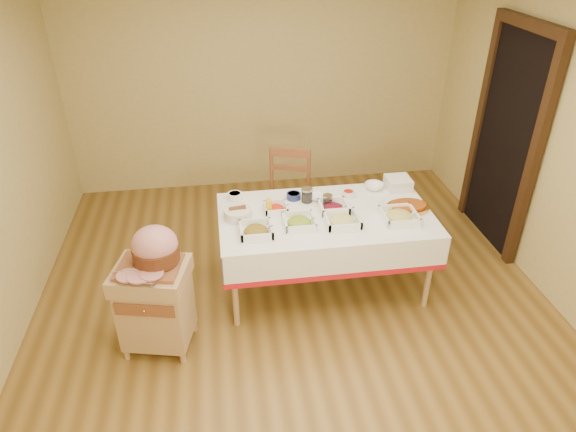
{
  "coord_description": "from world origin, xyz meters",
  "views": [
    {
      "loc": [
        -0.58,
        -3.38,
        2.98
      ],
      "look_at": [
        -0.04,
        0.2,
        0.83
      ],
      "focal_mm": 32.0,
      "sensor_mm": 36.0,
      "label": 1
    }
  ],
  "objects_px": {
    "ham_on_board": "(154,250)",
    "preserve_jar_left": "(307,196)",
    "butcher_cart": "(155,303)",
    "plate_stack": "(398,183)",
    "dining_table": "(325,230)",
    "preserve_jar_right": "(328,201)",
    "brass_platter": "(408,207)",
    "mustard_bottle": "(269,207)",
    "bread_basket": "(238,214)",
    "dining_chair": "(288,198)"
  },
  "relations": [
    {
      "from": "preserve_jar_right",
      "to": "mustard_bottle",
      "type": "relative_size",
      "value": 0.67
    },
    {
      "from": "bread_basket",
      "to": "plate_stack",
      "type": "xyz_separation_m",
      "value": [
        1.51,
        0.32,
        0.01
      ]
    },
    {
      "from": "brass_platter",
      "to": "dining_table",
      "type": "bearing_deg",
      "value": 178.27
    },
    {
      "from": "dining_chair",
      "to": "butcher_cart",
      "type": "bearing_deg",
      "value": -132.13
    },
    {
      "from": "ham_on_board",
      "to": "preserve_jar_left",
      "type": "xyz_separation_m",
      "value": [
        1.26,
        0.76,
        -0.07
      ]
    },
    {
      "from": "plate_stack",
      "to": "dining_table",
      "type": "bearing_deg",
      "value": -154.32
    },
    {
      "from": "butcher_cart",
      "to": "plate_stack",
      "type": "height_order",
      "value": "plate_stack"
    },
    {
      "from": "plate_stack",
      "to": "mustard_bottle",
      "type": "bearing_deg",
      "value": -166.54
    },
    {
      "from": "plate_stack",
      "to": "dining_chair",
      "type": "bearing_deg",
      "value": 156.58
    },
    {
      "from": "preserve_jar_right",
      "to": "plate_stack",
      "type": "bearing_deg",
      "value": 18.37
    },
    {
      "from": "brass_platter",
      "to": "preserve_jar_left",
      "type": "bearing_deg",
      "value": 162.74
    },
    {
      "from": "dining_chair",
      "to": "mustard_bottle",
      "type": "bearing_deg",
      "value": -110.5
    },
    {
      "from": "bread_basket",
      "to": "mustard_bottle",
      "type": "bearing_deg",
      "value": 5.65
    },
    {
      "from": "preserve_jar_left",
      "to": "plate_stack",
      "type": "height_order",
      "value": "preserve_jar_left"
    },
    {
      "from": "dining_table",
      "to": "preserve_jar_right",
      "type": "relative_size",
      "value": 16.45
    },
    {
      "from": "brass_platter",
      "to": "preserve_jar_right",
      "type": "bearing_deg",
      "value": 167.58
    },
    {
      "from": "dining_table",
      "to": "ham_on_board",
      "type": "xyz_separation_m",
      "value": [
        -1.38,
        -0.52,
        0.29
      ]
    },
    {
      "from": "butcher_cart",
      "to": "preserve_jar_left",
      "type": "distance_m",
      "value": 1.58
    },
    {
      "from": "dining_chair",
      "to": "brass_platter",
      "type": "xyz_separation_m",
      "value": [
        0.93,
        -0.81,
        0.28
      ]
    },
    {
      "from": "dining_chair",
      "to": "mustard_bottle",
      "type": "relative_size",
      "value": 5.96
    },
    {
      "from": "mustard_bottle",
      "to": "brass_platter",
      "type": "relative_size",
      "value": 0.43
    },
    {
      "from": "preserve_jar_right",
      "to": "brass_platter",
      "type": "bearing_deg",
      "value": -12.42
    },
    {
      "from": "preserve_jar_left",
      "to": "butcher_cart",
      "type": "bearing_deg",
      "value": -148.66
    },
    {
      "from": "butcher_cart",
      "to": "preserve_jar_right",
      "type": "relative_size",
      "value": 6.77
    },
    {
      "from": "dining_chair",
      "to": "bread_basket",
      "type": "distance_m",
      "value": 0.96
    },
    {
      "from": "preserve_jar_left",
      "to": "bread_basket",
      "type": "relative_size",
      "value": 0.56
    },
    {
      "from": "ham_on_board",
      "to": "mustard_bottle",
      "type": "height_order",
      "value": "ham_on_board"
    },
    {
      "from": "dining_chair",
      "to": "ham_on_board",
      "type": "relative_size",
      "value": 2.07
    },
    {
      "from": "dining_chair",
      "to": "ham_on_board",
      "type": "distance_m",
      "value": 1.8
    },
    {
      "from": "preserve_jar_right",
      "to": "plate_stack",
      "type": "xyz_separation_m",
      "value": [
        0.72,
        0.24,
        0.0
      ]
    },
    {
      "from": "plate_stack",
      "to": "preserve_jar_left",
      "type": "bearing_deg",
      "value": -171.76
    },
    {
      "from": "ham_on_board",
      "to": "plate_stack",
      "type": "relative_size",
      "value": 2.17
    },
    {
      "from": "butcher_cart",
      "to": "preserve_jar_right",
      "type": "bearing_deg",
      "value": 24.98
    },
    {
      "from": "preserve_jar_right",
      "to": "bread_basket",
      "type": "distance_m",
      "value": 0.79
    },
    {
      "from": "ham_on_board",
      "to": "brass_platter",
      "type": "height_order",
      "value": "ham_on_board"
    },
    {
      "from": "butcher_cart",
      "to": "bread_basket",
      "type": "bearing_deg",
      "value": 41.34
    },
    {
      "from": "dining_chair",
      "to": "mustard_bottle",
      "type": "height_order",
      "value": "dining_chair"
    },
    {
      "from": "butcher_cart",
      "to": "mustard_bottle",
      "type": "relative_size",
      "value": 4.54
    },
    {
      "from": "bread_basket",
      "to": "plate_stack",
      "type": "height_order",
      "value": "plate_stack"
    },
    {
      "from": "mustard_bottle",
      "to": "dining_chair",
      "type": "bearing_deg",
      "value": 69.5
    },
    {
      "from": "preserve_jar_left",
      "to": "dining_chair",
      "type": "bearing_deg",
      "value": 99.36
    },
    {
      "from": "brass_platter",
      "to": "butcher_cart",
      "type": "bearing_deg",
      "value": -165.98
    },
    {
      "from": "bread_basket",
      "to": "brass_platter",
      "type": "relative_size",
      "value": 0.62
    },
    {
      "from": "bread_basket",
      "to": "preserve_jar_left",
      "type": "bearing_deg",
      "value": 17.38
    },
    {
      "from": "plate_stack",
      "to": "butcher_cart",
      "type": "bearing_deg",
      "value": -157.12
    },
    {
      "from": "plate_stack",
      "to": "ham_on_board",
      "type": "bearing_deg",
      "value": -157.52
    },
    {
      "from": "bread_basket",
      "to": "plate_stack",
      "type": "distance_m",
      "value": 1.54
    },
    {
      "from": "preserve_jar_left",
      "to": "preserve_jar_right",
      "type": "xyz_separation_m",
      "value": [
        0.16,
        -0.11,
        -0.01
      ]
    },
    {
      "from": "preserve_jar_right",
      "to": "brass_platter",
      "type": "xyz_separation_m",
      "value": [
        0.68,
        -0.15,
        -0.03
      ]
    },
    {
      "from": "ham_on_board",
      "to": "brass_platter",
      "type": "distance_m",
      "value": 2.16
    }
  ]
}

